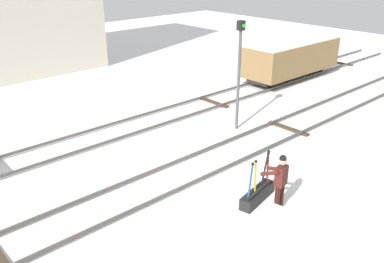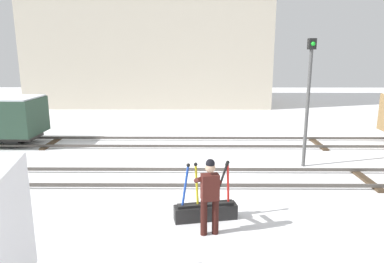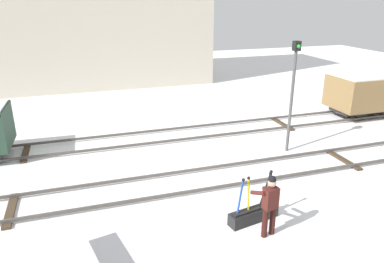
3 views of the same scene
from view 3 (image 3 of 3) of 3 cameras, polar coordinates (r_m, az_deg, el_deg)
The scene contains 6 objects.
ground_plane at distance 12.60m, azimuth 1.10°, elevation -7.92°, with size 60.00×60.00×0.00m, color white.
track_main_line at distance 12.55m, azimuth 1.10°, elevation -7.47°, with size 44.00×1.94×0.18m.
track_siding_near at distance 16.44m, azimuth -3.92°, elevation -0.60°, with size 44.00×1.94×0.18m.
switch_lever_frame at distance 10.66m, azimuth 9.57°, elevation -12.38°, with size 1.56×0.65×1.45m.
rail_worker at distance 9.80m, azimuth 11.98°, elevation -10.71°, with size 0.62×0.74×1.75m.
signal_post at distance 14.77m, azimuth 15.40°, elevation 6.65°, with size 0.24×0.32×4.41m.
Camera 3 is at (-3.64, -10.50, 5.95)m, focal length 34.27 mm.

